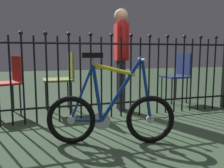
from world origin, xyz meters
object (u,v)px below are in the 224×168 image
at_px(person_visitor, 121,51).
at_px(bicycle, 111,114).
at_px(chair_olive, 63,75).
at_px(chair_red, 10,79).
at_px(chair_navy, 178,73).

bearing_deg(person_visitor, bicycle, -113.75).
bearing_deg(bicycle, person_visitor, 66.25).
bearing_deg(person_visitor, chair_olive, 167.41).
relative_size(bicycle, person_visitor, 0.79).
bearing_deg(chair_olive, person_visitor, -12.59).
bearing_deg(chair_red, chair_navy, 0.80).
distance_m(bicycle, chair_navy, 2.39).
height_order(chair_navy, chair_red, chair_navy).
relative_size(chair_olive, person_visitor, 0.58).
height_order(chair_olive, chair_red, chair_olive).
distance_m(bicycle, chair_olive, 1.56).
xyz_separation_m(chair_olive, person_visitor, (0.87, -0.19, 0.37)).
distance_m(bicycle, chair_red, 1.87).
bearing_deg(chair_navy, person_visitor, -168.10).
distance_m(chair_olive, chair_navy, 2.08).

